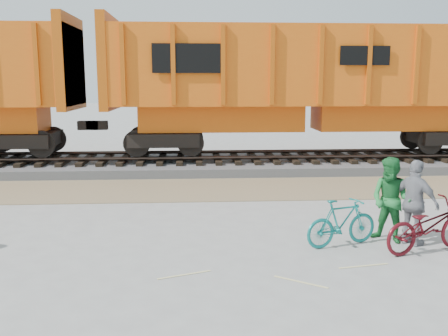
{
  "coord_description": "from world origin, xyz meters",
  "views": [
    {
      "loc": [
        -0.83,
        -8.39,
        3.09
      ],
      "look_at": [
        -0.22,
        1.5,
        1.33
      ],
      "focal_mm": 40.0,
      "sensor_mm": 36.0,
      "label": 1
    }
  ],
  "objects": [
    {
      "name": "hopper_car_center",
      "position": [
        3.21,
        9.0,
        3.01
      ],
      "size": [
        14.0,
        3.13,
        4.65
      ],
      "color": "black",
      "rests_on": "track"
    },
    {
      "name": "ballast_bed",
      "position": [
        0.0,
        9.0,
        0.15
      ],
      "size": [
        120.0,
        4.0,
        0.3
      ],
      "primitive_type": "cube",
      "color": "slate",
      "rests_on": "ground"
    },
    {
      "name": "gravel_strip",
      "position": [
        0.0,
        5.5,
        0.01
      ],
      "size": [
        120.0,
        3.0,
        0.02
      ],
      "primitive_type": "cube",
      "color": "#856F52",
      "rests_on": "ground"
    },
    {
      "name": "bicycle_teal",
      "position": [
        1.92,
        0.46,
        0.45
      ],
      "size": [
        1.57,
        0.89,
        0.91
      ],
      "primitive_type": "imported",
      "rotation": [
        0.0,
        0.0,
        1.9
      ],
      "color": "#137D78",
      "rests_on": "ground"
    },
    {
      "name": "person_woman",
      "position": [
        3.29,
        0.44,
        0.81
      ],
      "size": [
        0.86,
        1.01,
        1.63
      ],
      "primitive_type": "imported",
      "rotation": [
        0.0,
        0.0,
        2.16
      ],
      "color": "gray",
      "rests_on": "ground"
    },
    {
      "name": "track",
      "position": [
        0.0,
        9.0,
        0.47
      ],
      "size": [
        120.0,
        2.6,
        0.24
      ],
      "color": "black",
      "rests_on": "ballast_bed"
    },
    {
      "name": "ground",
      "position": [
        0.0,
        0.0,
        0.0
      ],
      "size": [
        120.0,
        120.0,
        0.0
      ],
      "primitive_type": "plane",
      "color": "#9E9E99",
      "rests_on": "ground"
    },
    {
      "name": "bicycle_maroon",
      "position": [
        3.39,
        0.04,
        0.49
      ],
      "size": [
        1.97,
        1.19,
        0.98
      ],
      "primitive_type": "imported",
      "rotation": [
        0.0,
        0.0,
        1.88
      ],
      "color": "#530E15",
      "rests_on": "ground"
    },
    {
      "name": "person_man",
      "position": [
        2.92,
        0.66,
        0.82
      ],
      "size": [
        1.0,
        1.01,
        1.64
      ],
      "primitive_type": "imported",
      "rotation": [
        0.0,
        0.0,
        -0.8
      ],
      "color": "#1F7433",
      "rests_on": "ground"
    }
  ]
}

